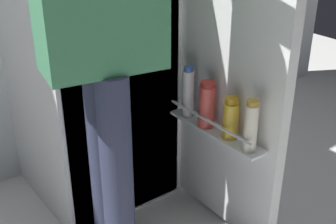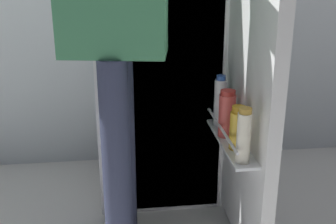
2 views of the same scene
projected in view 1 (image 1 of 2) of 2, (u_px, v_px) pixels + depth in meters
refrigerator at (97, 41)px, 2.06m from camera, size 0.67×1.24×1.60m
person at (103, 16)px, 1.48m from camera, size 0.56×0.79×1.74m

